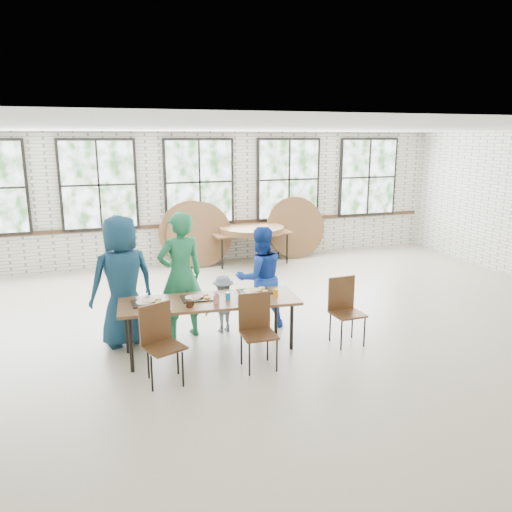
{
  "coord_description": "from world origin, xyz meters",
  "views": [
    {
      "loc": [
        -2.45,
        -6.84,
        2.88
      ],
      "look_at": [
        0.0,
        0.4,
        1.05
      ],
      "focal_mm": 35.0,
      "sensor_mm": 36.0,
      "label": 1
    }
  ],
  "objects_px": {
    "chair_near_left": "(160,337)",
    "chair_near_right": "(257,324)",
    "storage_table": "(251,234)",
    "dining_table": "(210,303)"
  },
  "relations": [
    {
      "from": "storage_table",
      "to": "dining_table",
      "type": "bearing_deg",
      "value": -116.24
    },
    {
      "from": "chair_near_left",
      "to": "chair_near_right",
      "type": "relative_size",
      "value": 1.0
    },
    {
      "from": "chair_near_right",
      "to": "storage_table",
      "type": "xyz_separation_m",
      "value": [
        1.61,
        5.09,
        0.13
      ]
    },
    {
      "from": "dining_table",
      "to": "chair_near_left",
      "type": "bearing_deg",
      "value": -135.36
    },
    {
      "from": "chair_near_right",
      "to": "storage_table",
      "type": "height_order",
      "value": "chair_near_right"
    },
    {
      "from": "chair_near_left",
      "to": "dining_table",
      "type": "bearing_deg",
      "value": 16.96
    },
    {
      "from": "chair_near_left",
      "to": "storage_table",
      "type": "bearing_deg",
      "value": 38.58
    },
    {
      "from": "dining_table",
      "to": "storage_table",
      "type": "bearing_deg",
      "value": 70.47
    },
    {
      "from": "chair_near_right",
      "to": "dining_table",
      "type": "bearing_deg",
      "value": 129.03
    },
    {
      "from": "storage_table",
      "to": "chair_near_left",
      "type": "bearing_deg",
      "value": -120.45
    }
  ]
}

